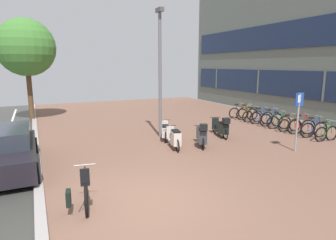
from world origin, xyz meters
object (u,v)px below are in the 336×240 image
at_px(scooter_far, 222,128).
at_px(bicycle_rack_07, 253,116).
at_px(scooter_mid, 174,138).
at_px(street_tree, 26,48).
at_px(bicycle_rack_01, 314,130).
at_px(scooter_extra, 165,131).
at_px(bicycle_rack_00, 326,133).
at_px(bicycle_rack_02, 301,127).
at_px(bicycle_rack_06, 261,118).
at_px(lamp_post, 160,68).
at_px(parking_sign, 298,115).
at_px(bicycle_rack_04, 279,122).
at_px(scooter_near, 202,136).
at_px(bicycle_foreground, 84,192).
at_px(parked_car_near, 5,151).
at_px(bicycle_rack_08, 247,114).
at_px(bicycle_rack_03, 289,125).
at_px(bicycle_rack_09, 239,113).
at_px(bicycle_rack_05, 271,120).

bearing_deg(scooter_far, bicycle_rack_07, 30.50).
height_order(scooter_mid, street_tree, street_tree).
height_order(bicycle_rack_01, scooter_extra, bicycle_rack_01).
xyz_separation_m(bicycle_rack_00, bicycle_rack_02, (0.06, 1.34, 0.03)).
height_order(bicycle_rack_06, scooter_mid, bicycle_rack_06).
bearing_deg(bicycle_rack_02, bicycle_rack_01, -89.14).
height_order(bicycle_rack_06, lamp_post, lamp_post).
distance_m(bicycle_rack_01, parking_sign, 2.98).
relative_size(bicycle_rack_00, scooter_extra, 0.75).
bearing_deg(scooter_mid, street_tree, 119.14).
relative_size(bicycle_rack_04, scooter_near, 0.81).
bearing_deg(bicycle_foreground, parked_car_near, 116.88).
height_order(scooter_far, lamp_post, lamp_post).
xyz_separation_m(bicycle_rack_00, parked_car_near, (-12.34, 1.88, 0.30)).
bearing_deg(bicycle_rack_01, parking_sign, -154.62).
bearing_deg(scooter_near, bicycle_rack_08, 34.80).
xyz_separation_m(bicycle_foreground, bicycle_rack_04, (10.53, 4.38, -0.05)).
bearing_deg(bicycle_rack_08, bicycle_rack_06, -95.11).
bearing_deg(parked_car_near, bicycle_rack_03, 0.63).
relative_size(bicycle_rack_02, street_tree, 0.22).
height_order(bicycle_rack_04, scooter_mid, bicycle_rack_04).
bearing_deg(bicycle_rack_00, bicycle_rack_01, 84.31).
xyz_separation_m(scooter_far, scooter_extra, (-2.53, 0.70, -0.07)).
bearing_deg(scooter_mid, scooter_far, 14.57).
distance_m(bicycle_rack_09, scooter_far, 5.24).
height_order(bicycle_rack_07, scooter_extra, bicycle_rack_07).
bearing_deg(scooter_far, scooter_mid, -165.43).
bearing_deg(bicycle_rack_03, bicycle_rack_08, 87.24).
xyz_separation_m(bicycle_rack_05, scooter_mid, (-6.66, -1.59, 0.07)).
height_order(bicycle_rack_01, scooter_far, bicycle_rack_01).
bearing_deg(lamp_post, bicycle_rack_00, -31.23).
distance_m(bicycle_rack_01, bicycle_rack_07, 4.03).
bearing_deg(parking_sign, bicycle_rack_02, 36.63).
bearing_deg(bicycle_rack_09, bicycle_rack_06, -91.21).
xyz_separation_m(bicycle_rack_07, lamp_post, (-6.26, -0.92, 2.81)).
bearing_deg(scooter_near, bicycle_rack_03, 5.52).
height_order(bicycle_rack_00, bicycle_rack_02, bicycle_rack_02).
bearing_deg(bicycle_rack_05, parked_car_near, -173.25).
distance_m(scooter_mid, scooter_extra, 1.45).
xyz_separation_m(bicycle_rack_01, scooter_extra, (-6.33, 2.52, 0.03)).
distance_m(scooter_near, scooter_mid, 1.14).
relative_size(bicycle_rack_00, bicycle_rack_07, 1.01).
relative_size(bicycle_rack_07, lamp_post, 0.23).
distance_m(bicycle_rack_05, scooter_near, 5.86).
height_order(bicycle_rack_04, parking_sign, parking_sign).
xyz_separation_m(scooter_extra, parking_sign, (3.80, -3.71, 1.02)).
xyz_separation_m(bicycle_foreground, bicycle_rack_03, (10.55, 3.71, -0.07)).
xyz_separation_m(bicycle_rack_07, scooter_far, (-3.76, -2.22, 0.11)).
bearing_deg(parked_car_near, bicycle_rack_08, 15.59).
relative_size(bicycle_rack_02, bicycle_rack_05, 0.93).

